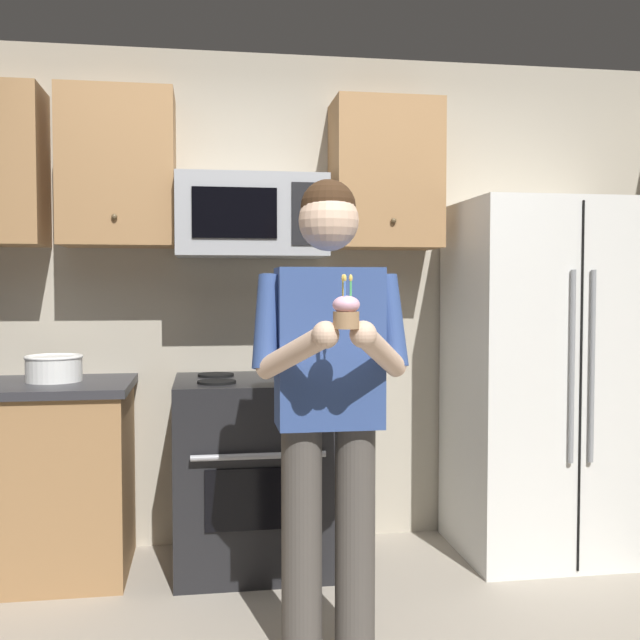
{
  "coord_description": "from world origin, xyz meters",
  "views": [
    {
      "loc": [
        -0.38,
        -2.26,
        1.37
      ],
      "look_at": [
        0.03,
        0.4,
        1.25
      ],
      "focal_mm": 41.7,
      "sensor_mm": 36.0,
      "label": 1
    }
  ],
  "objects": [
    {
      "name": "wall_back",
      "position": [
        0.0,
        1.75,
        1.3
      ],
      "size": [
        4.4,
        0.1,
        2.6
      ],
      "primitive_type": "cube",
      "color": "#B7AD99",
      "rests_on": "ground"
    },
    {
      "name": "oven_range",
      "position": [
        -0.15,
        1.36,
        0.46
      ],
      "size": [
        0.76,
        0.7,
        0.93
      ],
      "color": "black",
      "rests_on": "ground"
    },
    {
      "name": "microwave",
      "position": [
        -0.15,
        1.48,
        1.72
      ],
      "size": [
        0.74,
        0.41,
        0.4
      ],
      "color": "#9EA0A5"
    },
    {
      "name": "refrigerator",
      "position": [
        1.35,
        1.32,
        0.9
      ],
      "size": [
        0.9,
        0.75,
        1.8
      ],
      "color": "white",
      "rests_on": "ground"
    },
    {
      "name": "cabinet_row_upper",
      "position": [
        -0.72,
        1.53,
        1.95
      ],
      "size": [
        2.78,
        0.36,
        0.76
      ],
      "color": "#9E7247"
    },
    {
      "name": "bowl_large_white",
      "position": [
        -1.1,
        1.41,
        0.99
      ],
      "size": [
        0.27,
        0.27,
        0.12
      ],
      "color": "white",
      "rests_on": "counter_left"
    },
    {
      "name": "person",
      "position": [
        0.06,
        0.39,
        1.0
      ],
      "size": [
        0.6,
        0.48,
        1.76
      ],
      "color": "#4C4742",
      "rests_on": "ground"
    },
    {
      "name": "cupcake",
      "position": [
        0.06,
        0.06,
        1.29
      ],
      "size": [
        0.09,
        0.09,
        0.17
      ],
      "color": "#A87F56"
    }
  ]
}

